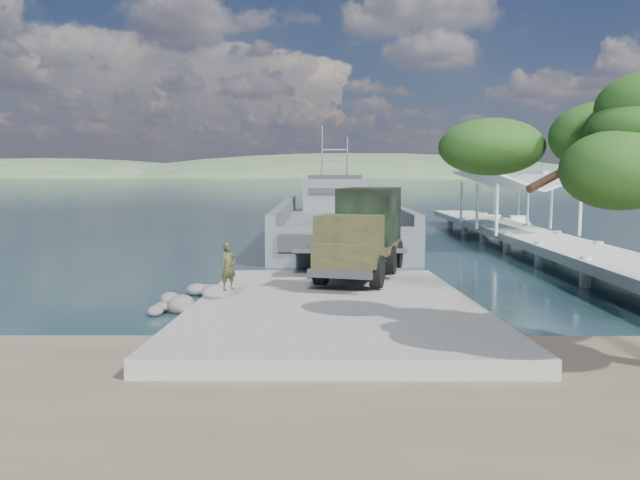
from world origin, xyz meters
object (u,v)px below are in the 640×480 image
at_px(landing_craft, 338,229).
at_px(military_truck, 363,232).
at_px(sailboat_near, 518,225).
at_px(sailboat_far, 494,223).
at_px(pier, 519,224).
at_px(soldier, 229,277).

height_order(landing_craft, military_truck, landing_craft).
xyz_separation_m(sailboat_near, sailboat_far, (-1.51, 2.76, -0.03)).
distance_m(sailboat_near, sailboat_far, 3.14).
xyz_separation_m(pier, sailboat_far, (2.96, 17.09, -1.25)).
xyz_separation_m(military_truck, sailboat_near, (16.08, 28.85, -2.06)).
distance_m(landing_craft, sailboat_near, 19.11).
bearing_deg(soldier, landing_craft, 36.64).
distance_m(pier, sailboat_near, 15.07).
height_order(military_truck, soldier, military_truck).
distance_m(landing_craft, military_truck, 19.80).
bearing_deg(sailboat_far, soldier, -101.04).
relative_size(landing_craft, sailboat_far, 5.22).
bearing_deg(military_truck, sailboat_far, 80.22).
relative_size(pier, landing_craft, 1.29).
distance_m(pier, sailboat_far, 17.39).
bearing_deg(pier, sailboat_far, 80.18).
distance_m(landing_craft, sailboat_far, 19.36).
bearing_deg(landing_craft, military_truck, -88.24).
bearing_deg(landing_craft, pier, -23.20).
bearing_deg(sailboat_near, sailboat_far, 132.22).
bearing_deg(soldier, pier, 7.05).
relative_size(pier, sailboat_near, 6.13).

